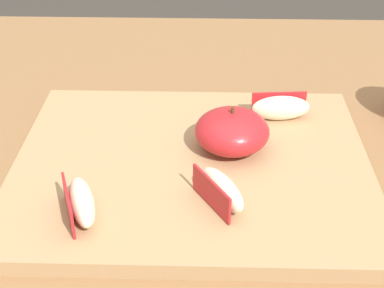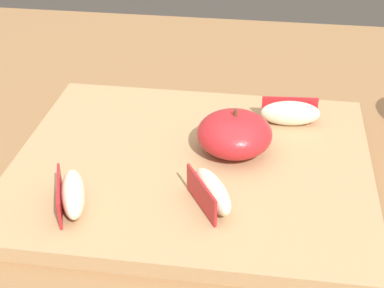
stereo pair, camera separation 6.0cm
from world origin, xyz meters
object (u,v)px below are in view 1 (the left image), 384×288
at_px(cutting_board, 192,166).
at_px(apple_half_skin_up, 232,131).
at_px(apple_wedge_near_knife, 81,202).
at_px(apple_wedge_back, 280,108).
at_px(apple_wedge_front, 220,190).

bearing_deg(cutting_board, apple_half_skin_up, 29.58).
height_order(cutting_board, apple_wedge_near_knife, apple_wedge_near_knife).
distance_m(apple_half_skin_up, apple_wedge_back, 0.09).
bearing_deg(apple_half_skin_up, cutting_board, -150.42).
bearing_deg(apple_wedge_back, apple_wedge_near_knife, -136.95).
relative_size(apple_wedge_front, apple_wedge_near_knife, 0.97).
xyz_separation_m(apple_wedge_back, apple_wedge_near_knife, (-0.20, -0.19, 0.00)).
relative_size(cutting_board, apple_wedge_front, 5.37).
relative_size(apple_wedge_back, apple_wedge_near_knife, 0.97).
bearing_deg(apple_wedge_back, apple_wedge_front, -113.86).
bearing_deg(apple_wedge_back, apple_half_skin_up, -131.03).
height_order(apple_wedge_back, apple_wedge_front, same).
relative_size(apple_half_skin_up, apple_wedge_back, 1.15).
bearing_deg(apple_half_skin_up, apple_wedge_front, -98.00).
relative_size(apple_half_skin_up, apple_wedge_front, 1.15).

